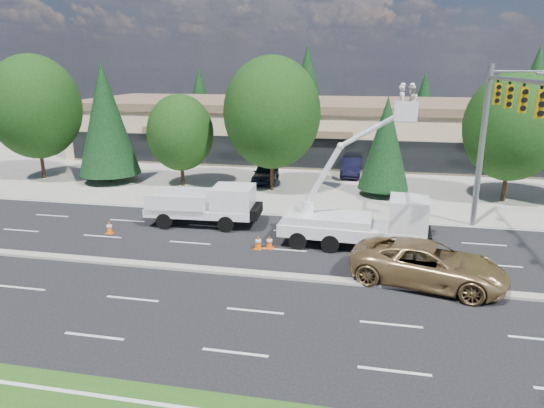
% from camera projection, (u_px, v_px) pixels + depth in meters
% --- Properties ---
extents(ground, '(140.00, 140.00, 0.00)m').
position_uv_depth(ground, '(272.00, 276.00, 21.27)').
color(ground, black).
rests_on(ground, ground).
extents(concrete_apron, '(140.00, 22.00, 0.01)m').
position_uv_depth(concrete_apron, '(319.00, 177.00, 40.11)').
color(concrete_apron, '#9B978D').
rests_on(concrete_apron, ground).
extents(road_median, '(120.00, 0.55, 0.12)m').
position_uv_depth(road_median, '(272.00, 275.00, 21.26)').
color(road_median, '#9B978D').
rests_on(road_median, ground).
extents(strip_mall, '(50.40, 15.40, 5.50)m').
position_uv_depth(strip_mall, '(331.00, 128.00, 48.72)').
color(strip_mall, tan).
rests_on(strip_mall, ground).
extents(tree_front_a, '(7.05, 7.05, 9.79)m').
position_uv_depth(tree_front_a, '(35.00, 107.00, 37.98)').
color(tree_front_a, '#332114').
rests_on(tree_front_a, ground).
extents(tree_front_b, '(4.69, 4.69, 9.24)m').
position_uv_depth(tree_front_b, '(106.00, 119.00, 37.05)').
color(tree_front_b, '#332114').
rests_on(tree_front_b, ground).
extents(tree_front_c, '(4.97, 4.97, 6.89)m').
position_uv_depth(tree_front_c, '(180.00, 133.00, 36.18)').
color(tree_front_c, '#332114').
rests_on(tree_front_c, ground).
extents(tree_front_d, '(6.94, 6.94, 9.63)m').
position_uv_depth(tree_front_d, '(272.00, 113.00, 34.41)').
color(tree_front_d, '#332114').
rests_on(tree_front_d, ground).
extents(tree_front_e, '(3.53, 3.53, 6.96)m').
position_uv_depth(tree_front_e, '(386.00, 143.00, 33.42)').
color(tree_front_e, '#332114').
rests_on(tree_front_e, ground).
extents(tree_front_f, '(6.22, 6.22, 8.63)m').
position_uv_depth(tree_front_f, '(513.00, 127.00, 31.54)').
color(tree_front_f, '#332114').
rests_on(tree_front_f, ground).
extents(tree_back_a, '(4.40, 4.40, 8.68)m').
position_uv_depth(tree_back_a, '(200.00, 99.00, 62.95)').
color(tree_back_a, '#332114').
rests_on(tree_back_a, ground).
extents(tree_back_b, '(5.77, 5.77, 11.38)m').
position_uv_depth(tree_back_b, '(307.00, 88.00, 59.90)').
color(tree_back_b, '#332114').
rests_on(tree_back_b, ground).
extents(tree_back_c, '(4.18, 4.18, 8.25)m').
position_uv_depth(tree_back_c, '(423.00, 104.00, 57.71)').
color(tree_back_c, '#332114').
rests_on(tree_back_c, ground).
extents(tree_back_d, '(5.63, 5.63, 11.09)m').
position_uv_depth(tree_back_d, '(534.00, 92.00, 55.02)').
color(tree_back_d, '#332114').
rests_on(tree_back_d, ground).
extents(signal_mast, '(2.76, 10.16, 9.00)m').
position_uv_depth(signal_mast, '(495.00, 124.00, 24.33)').
color(signal_mast, gray).
rests_on(signal_mast, ground).
extents(utility_pickup, '(6.22, 2.68, 2.34)m').
position_uv_depth(utility_pickup, '(208.00, 209.00, 27.81)').
color(utility_pickup, white).
rests_on(utility_pickup, ground).
extents(bucket_truck, '(7.34, 2.68, 8.15)m').
position_uv_depth(bucket_truck, '(366.00, 215.00, 24.05)').
color(bucket_truck, white).
rests_on(bucket_truck, ground).
extents(traffic_cone_a, '(0.40, 0.40, 0.70)m').
position_uv_depth(traffic_cone_a, '(109.00, 227.00, 26.59)').
color(traffic_cone_a, '#E65107').
rests_on(traffic_cone_a, ground).
extents(traffic_cone_b, '(0.40, 0.40, 0.70)m').
position_uv_depth(traffic_cone_b, '(258.00, 242.00, 24.35)').
color(traffic_cone_b, '#E65107').
rests_on(traffic_cone_b, ground).
extents(traffic_cone_c, '(0.40, 0.40, 0.70)m').
position_uv_depth(traffic_cone_c, '(269.00, 242.00, 24.40)').
color(traffic_cone_c, '#E65107').
rests_on(traffic_cone_c, ground).
extents(traffic_cone_d, '(0.40, 0.40, 0.70)m').
position_uv_depth(traffic_cone_d, '(419.00, 246.00, 23.84)').
color(traffic_cone_d, '#E65107').
rests_on(traffic_cone_d, ground).
extents(minivan, '(6.87, 4.30, 1.77)m').
position_uv_depth(minivan, '(428.00, 264.00, 20.34)').
color(minivan, '#9E7E4C').
rests_on(minivan, ground).
extents(parked_car_west, '(2.02, 4.52, 1.51)m').
position_uv_depth(parked_car_west, '(266.00, 173.00, 38.10)').
color(parked_car_west, black).
rests_on(parked_car_west, ground).
extents(parked_car_east, '(1.68, 4.60, 1.51)m').
position_uv_depth(parked_car_east, '(352.00, 167.00, 40.32)').
color(parked_car_east, black).
rests_on(parked_car_east, ground).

